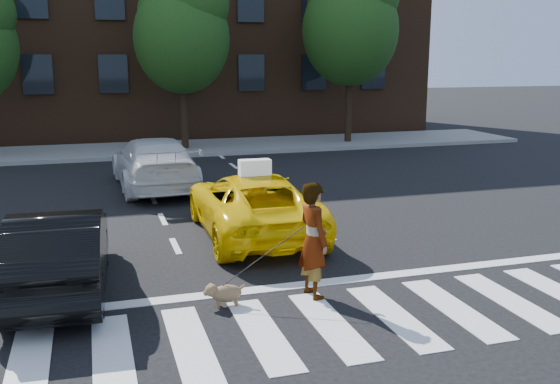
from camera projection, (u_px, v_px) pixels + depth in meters
name	position (u px, v px, depth m)	size (l,w,h in m)	color
ground	(331.00, 325.00, 8.84)	(120.00, 120.00, 0.00)	black
crosswalk	(331.00, 324.00, 8.84)	(13.00, 2.40, 0.01)	silver
stop_line	(295.00, 286.00, 10.33)	(12.00, 0.30, 0.01)	silver
sidewalk_far	(171.00, 149.00, 25.17)	(30.00, 4.00, 0.15)	slate
building	(147.00, 9.00, 30.91)	(26.00, 10.00, 12.00)	#492C1A
tree_mid	(182.00, 26.00, 23.83)	(3.69, 3.69, 7.10)	black
tree_right	(351.00, 18.00, 25.75)	(4.00, 4.00, 7.70)	black
taxi	(253.00, 204.00, 13.18)	(2.21, 4.79, 1.33)	yellow
black_sedan	(59.00, 251.00, 9.97)	(1.43, 4.10, 1.35)	black
white_suv	(154.00, 163.00, 17.82)	(2.07, 5.09, 1.48)	silver
woman	(313.00, 240.00, 9.70)	(0.67, 0.44, 1.84)	#999999
dog	(223.00, 293.00, 9.44)	(0.66, 0.28, 0.37)	#957D4B
taxi_sign	(255.00, 167.00, 12.82)	(0.65, 0.28, 0.32)	white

